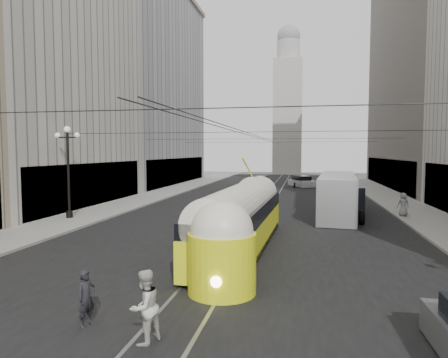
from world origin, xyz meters
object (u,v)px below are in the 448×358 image
at_px(pedestrian_crossing_a, 86,298).
at_px(pedestrian_sidewalk_right, 403,204).
at_px(streetcar, 242,217).
at_px(pedestrian_crossing_b, 145,307).
at_px(city_bus, 337,193).

relative_size(pedestrian_crossing_a, pedestrian_sidewalk_right, 0.94).
distance_m(streetcar, pedestrian_crossing_b, 10.04).
height_order(city_bus, pedestrian_sidewalk_right, city_bus).
distance_m(city_bus, pedestrian_crossing_b, 22.87).
height_order(pedestrian_crossing_a, pedestrian_crossing_b, pedestrian_crossing_b).
height_order(streetcar, pedestrian_crossing_b, streetcar).
bearing_deg(pedestrian_sidewalk_right, city_bus, -14.90).
bearing_deg(pedestrian_sidewalk_right, pedestrian_crossing_a, 51.70).
xyz_separation_m(pedestrian_crossing_b, pedestrian_sidewalk_right, (10.91, 21.28, 0.05)).
height_order(pedestrian_crossing_a, pedestrian_sidewalk_right, pedestrian_sidewalk_right).
bearing_deg(city_bus, pedestrian_crossing_a, -111.32).
bearing_deg(streetcar, city_bus, 65.45).
relative_size(streetcar, pedestrian_crossing_a, 9.43).
relative_size(streetcar, city_bus, 1.22).
xyz_separation_m(pedestrian_crossing_a, pedestrian_sidewalk_right, (12.86, 20.67, 0.20)).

